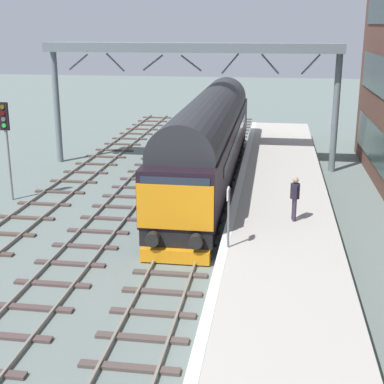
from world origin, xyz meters
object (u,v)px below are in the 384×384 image
(signal_post_mid, at_px, (6,137))
(diesel_locomotive, at_px, (210,137))
(platform_number_sign, at_px, (228,208))
(waiting_passenger, at_px, (295,195))

(signal_post_mid, bearing_deg, diesel_locomotive, 23.96)
(signal_post_mid, relative_size, platform_number_sign, 2.31)
(signal_post_mid, height_order, waiting_passenger, signal_post_mid)
(diesel_locomotive, relative_size, signal_post_mid, 4.43)
(diesel_locomotive, relative_size, platform_number_sign, 10.22)
(signal_post_mid, distance_m, platform_number_sign, 12.76)
(signal_post_mid, bearing_deg, waiting_passenger, -16.40)
(signal_post_mid, xyz_separation_m, platform_number_sign, (10.78, -6.80, -0.67))
(platform_number_sign, bearing_deg, signal_post_mid, 147.77)
(diesel_locomotive, height_order, platform_number_sign, diesel_locomotive)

